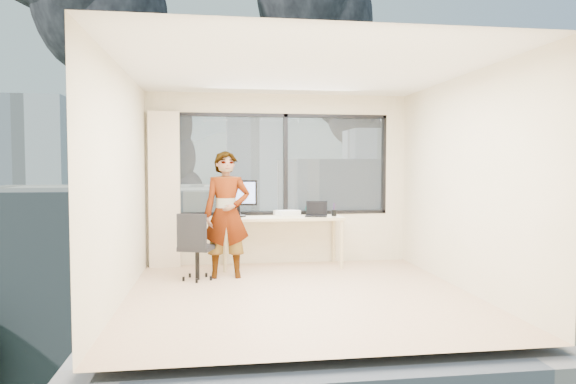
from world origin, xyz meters
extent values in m
cube|color=#CAB083|center=(0.00, 0.00, 0.00)|extent=(4.00, 4.00, 0.01)
cube|color=white|center=(0.00, 0.00, 2.60)|extent=(4.00, 4.00, 0.01)
cube|color=beige|center=(0.00, -2.00, 1.30)|extent=(4.00, 0.01, 2.60)
cube|color=beige|center=(-2.00, 0.00, 1.30)|extent=(0.01, 4.00, 2.60)
cube|color=beige|center=(2.00, 0.00, 1.30)|extent=(0.01, 4.00, 2.60)
cube|color=beige|center=(-1.72, 1.88, 1.15)|extent=(0.45, 0.14, 2.30)
cube|color=beige|center=(0.00, 1.66, 0.38)|extent=(1.80, 0.60, 0.75)
imported|color=#2D2D33|center=(-0.83, 1.06, 0.85)|extent=(0.62, 0.41, 1.70)
cube|color=white|center=(0.10, 1.84, 0.79)|extent=(0.41, 0.38, 0.08)
cube|color=black|center=(-0.68, 1.61, 0.76)|extent=(0.11, 0.05, 0.01)
cylinder|color=black|center=(0.79, 1.64, 0.80)|extent=(0.09, 0.09, 0.10)
ellipsoid|color=#0D5347|center=(0.52, 1.85, 0.85)|extent=(0.28, 0.20, 0.20)
cube|color=#515B3D|center=(0.00, 120.00, -14.00)|extent=(400.00, 400.00, 0.04)
cube|color=beige|center=(-9.00, 30.00, -7.00)|extent=(16.00, 12.00, 14.00)
cube|color=silver|center=(12.00, 38.00, -6.00)|extent=(14.00, 13.00, 16.00)
cube|color=silver|center=(-35.00, 95.00, 0.00)|extent=(14.00, 14.00, 28.00)
cube|color=silver|center=(8.00, 120.00, 1.00)|extent=(13.00, 13.00, 30.00)
cube|color=silver|center=(45.00, 140.00, -1.00)|extent=(15.00, 15.00, 26.00)
cube|color=silver|center=(-60.00, 150.00, -3.00)|extent=(16.00, 14.00, 22.00)
ellipsoid|color=slate|center=(-120.00, 320.00, -14.00)|extent=(288.00, 216.00, 90.00)
ellipsoid|color=slate|center=(100.00, 320.00, -14.00)|extent=(300.00, 220.00, 96.00)
camera|label=1|loc=(-0.95, -5.80, 1.51)|focal=31.70mm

